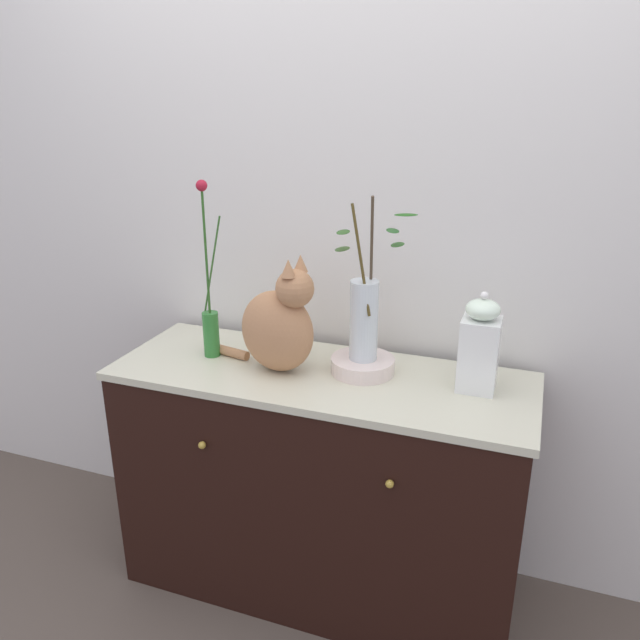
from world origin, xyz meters
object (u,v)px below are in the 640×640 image
at_px(cat_sitting, 279,325).
at_px(bowl_porcelain, 363,365).
at_px(vase_slim_green, 210,317).
at_px(vase_glass_clear, 364,316).
at_px(jar_lidded_porcelain, 480,346).
at_px(sideboard, 320,483).

bearing_deg(cat_sitting, bowl_porcelain, 15.81).
distance_m(cat_sitting, bowl_porcelain, 0.30).
distance_m(cat_sitting, vase_slim_green, 0.26).
xyz_separation_m(bowl_porcelain, vase_glass_clear, (0.00, -0.00, 0.17)).
height_order(bowl_porcelain, jar_lidded_porcelain, jar_lidded_porcelain).
bearing_deg(vase_glass_clear, bowl_porcelain, 156.31).
bearing_deg(sideboard, jar_lidded_porcelain, 6.86).
bearing_deg(vase_slim_green, vase_glass_clear, 4.74).
height_order(bowl_porcelain, vase_glass_clear, vase_glass_clear).
xyz_separation_m(sideboard, bowl_porcelain, (0.13, 0.05, 0.44)).
bearing_deg(cat_sitting, jar_lidded_porcelain, 7.25).
height_order(cat_sitting, jar_lidded_porcelain, cat_sitting).
distance_m(bowl_porcelain, jar_lidded_porcelain, 0.37).
bearing_deg(sideboard, cat_sitting, -171.32).
distance_m(cat_sitting, jar_lidded_porcelain, 0.61).
xyz_separation_m(cat_sitting, vase_glass_clear, (0.26, 0.07, 0.04)).
height_order(sideboard, jar_lidded_porcelain, jar_lidded_porcelain).
distance_m(sideboard, vase_slim_green, 0.68).
distance_m(cat_sitting, vase_glass_clear, 0.27).
xyz_separation_m(sideboard, vase_glass_clear, (0.13, 0.05, 0.61)).
xyz_separation_m(sideboard, jar_lidded_porcelain, (0.48, 0.06, 0.55)).
xyz_separation_m(sideboard, vase_slim_green, (-0.39, 0.01, 0.55)).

